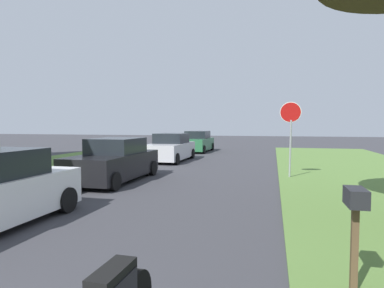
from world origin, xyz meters
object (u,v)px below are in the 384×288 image
Objects in this scene: parked_sedan_silver at (171,148)px; parked_sedan_green at (197,142)px; curbside_mailbox at (356,210)px; parked_sedan_black at (115,161)px; stop_sign_far at (290,123)px.

parked_sedan_silver and parked_sedan_green have the same top height.
parked_sedan_green is at bearing 108.12° from curbside_mailbox.
parked_sedan_silver reaches higher than curbside_mailbox.
parked_sedan_green is (0.05, 6.62, 0.00)m from parked_sedan_silver.
parked_sedan_black is 1.00× the size of parked_sedan_silver.
curbside_mailbox is (0.34, -8.93, -1.09)m from stop_sign_far.
stop_sign_far reaches higher than parked_sedan_green.
parked_sedan_green is 3.48× the size of curbside_mailbox.
parked_sedan_black is 13.51m from parked_sedan_green.
parked_sedan_silver is 3.48× the size of curbside_mailbox.
parked_sedan_green is (-6.30, 11.35, -1.43)m from stop_sign_far.
stop_sign_far is at bearing 92.19° from curbside_mailbox.
parked_sedan_silver is at bearing -90.39° from parked_sedan_green.
parked_sedan_silver is at bearing 90.12° from parked_sedan_black.
stop_sign_far reaches higher than curbside_mailbox.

